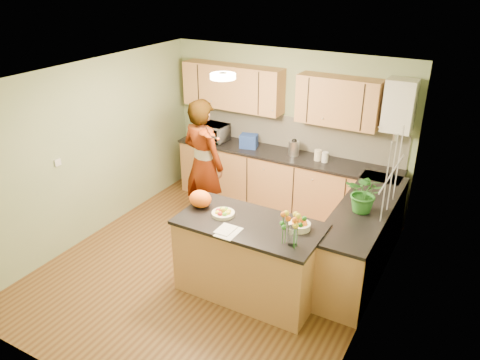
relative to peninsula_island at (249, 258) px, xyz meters
The scene contains 28 objects.
floor 0.84m from the peninsula_island, 160.10° to the left, with size 4.50×4.50×0.00m, color #503117.
ceiling 2.13m from the peninsula_island, 160.10° to the left, with size 4.00×4.50×0.02m, color white.
wall_back 2.68m from the peninsula_island, 104.65° to the left, with size 4.00×0.02×2.50m, color gray.
wall_front 2.25m from the peninsula_island, 107.87° to the right, with size 4.00×0.02×2.50m, color gray.
wall_left 2.77m from the peninsula_island, behind, with size 0.02×4.50×2.50m, color gray.
wall_right 1.57m from the peninsula_island, ahead, with size 0.02×4.50×2.50m, color gray.
back_counter 2.25m from the peninsula_island, 104.12° to the left, with size 3.64×0.62×0.94m.
right_counter 1.51m from the peninsula_island, 45.94° to the left, with size 0.62×2.24×0.94m.
splashback 2.63m from the peninsula_island, 102.54° to the left, with size 3.60×0.02×0.52m, color silver.
upper_cabinets 2.81m from the peninsula_island, 109.62° to the left, with size 3.20×0.34×0.70m.
boiler 2.92m from the peninsula_island, 65.69° to the left, with size 0.40×0.30×0.86m.
window_right 1.91m from the peninsula_island, 31.87° to the left, with size 0.01×1.30×1.05m.
light_switch 2.78m from the peninsula_island, behind, with size 0.02×0.09×0.09m, color silver.
ceiling_lamp 2.15m from the peninsula_island, 140.51° to the left, with size 0.30×0.30×0.07m.
peninsula_island is the anchor object (origin of this frame).
fruit_dish 0.63m from the peninsula_island, behind, with size 0.27×0.27×0.09m.
orange_bowl 0.79m from the peninsula_island, 15.26° to the left, with size 0.25×0.25×0.14m.
flower_vase 1.00m from the peninsula_island, 16.70° to the right, with size 0.25×0.25×0.46m.
orange_bag 0.91m from the peninsula_island, behind, with size 0.28×0.24×0.21m, color orange.
papers 0.58m from the peninsula_island, 108.43° to the right, with size 0.22×0.30×0.01m, color white.
violinist 1.84m from the peninsula_island, 140.44° to the left, with size 0.72×0.47×1.96m, color tan.
violin 1.84m from the peninsula_island, 142.07° to the left, with size 0.59×0.24×0.12m, color #4B1504, non-canonical shape.
microwave 2.92m from the peninsula_island, 130.69° to the left, with size 0.51×0.35×0.28m, color silver.
blue_box 2.52m from the peninsula_island, 118.38° to the left, with size 0.27×0.20×0.22m, color navy.
kettle 2.32m from the peninsula_island, 100.30° to the left, with size 0.17×0.17×0.31m.
jar_cream 2.25m from the peninsula_island, 90.01° to the left, with size 0.11×0.11×0.17m, color beige.
jar_white 2.24m from the peninsula_island, 86.89° to the left, with size 0.10×0.10×0.16m, color silver.
potted_plant 1.57m from the peninsula_island, 41.60° to the left, with size 0.45×0.39×0.50m, color #286E24.
Camera 1 is at (2.81, -4.33, 3.66)m, focal length 35.00 mm.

